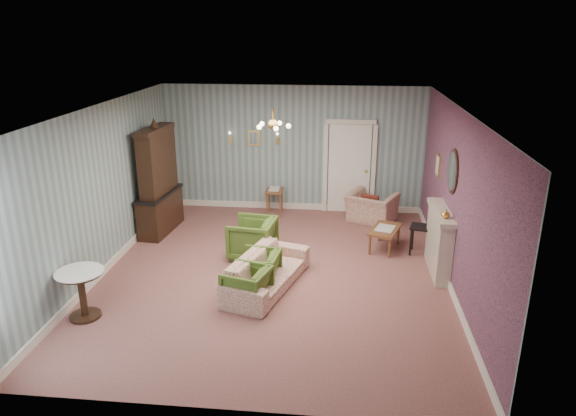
# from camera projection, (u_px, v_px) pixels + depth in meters

# --- Properties ---
(floor) EXTENTS (7.00, 7.00, 0.00)m
(floor) POSITION_uv_depth(u_px,v_px,m) (274.00, 274.00, 9.29)
(floor) COLOR #88574F
(floor) RESTS_ON ground
(ceiling) EXTENTS (7.00, 7.00, 0.00)m
(ceiling) POSITION_uv_depth(u_px,v_px,m) (273.00, 109.00, 8.33)
(ceiling) COLOR white
(ceiling) RESTS_ON ground
(wall_back) EXTENTS (6.00, 0.00, 6.00)m
(wall_back) POSITION_uv_depth(u_px,v_px,m) (293.00, 149.00, 12.09)
(wall_back) COLOR slate
(wall_back) RESTS_ON ground
(wall_front) EXTENTS (6.00, 0.00, 6.00)m
(wall_front) POSITION_uv_depth(u_px,v_px,m) (231.00, 298.00, 5.52)
(wall_front) COLOR slate
(wall_front) RESTS_ON ground
(wall_left) EXTENTS (0.00, 7.00, 7.00)m
(wall_left) POSITION_uv_depth(u_px,v_px,m) (102.00, 190.00, 9.10)
(wall_left) COLOR slate
(wall_left) RESTS_ON ground
(wall_right) EXTENTS (0.00, 7.00, 7.00)m
(wall_right) POSITION_uv_depth(u_px,v_px,m) (457.00, 202.00, 8.52)
(wall_right) COLOR slate
(wall_right) RESTS_ON ground
(wall_right_floral) EXTENTS (0.00, 7.00, 7.00)m
(wall_right_floral) POSITION_uv_depth(u_px,v_px,m) (456.00, 202.00, 8.52)
(wall_right_floral) COLOR #AE5763
(wall_right_floral) RESTS_ON ground
(door) EXTENTS (1.12, 0.12, 2.16)m
(door) POSITION_uv_depth(u_px,v_px,m) (349.00, 167.00, 12.05)
(door) COLOR white
(door) RESTS_ON floor
(olive_chair_a) EXTENTS (0.77, 0.80, 0.67)m
(olive_chair_a) POSITION_uv_depth(u_px,v_px,m) (247.00, 284.00, 8.19)
(olive_chair_a) COLOR #456322
(olive_chair_a) RESTS_ON floor
(olive_chair_b) EXTENTS (0.68, 0.71, 0.67)m
(olive_chair_b) POSITION_uv_depth(u_px,v_px,m) (259.00, 267.00, 8.77)
(olive_chair_b) COLOR #456322
(olive_chair_b) RESTS_ON floor
(olive_chair_c) EXTENTS (0.85, 0.89, 0.83)m
(olive_chair_c) POSITION_uv_depth(u_px,v_px,m) (252.00, 236.00, 9.84)
(olive_chair_c) COLOR #456322
(olive_chair_c) RESTS_ON floor
(sofa_chintz) EXTENTS (1.13, 2.09, 0.78)m
(sofa_chintz) POSITION_uv_depth(u_px,v_px,m) (267.00, 265.00, 8.70)
(sofa_chintz) COLOR #9A463E
(sofa_chintz) RESTS_ON floor
(wingback_chair) EXTENTS (1.18, 1.02, 0.88)m
(wingback_chair) POSITION_uv_depth(u_px,v_px,m) (372.00, 203.00, 11.61)
(wingback_chair) COLOR #9A463E
(wingback_chair) RESTS_ON floor
(dresser) EXTENTS (0.62, 1.45, 2.36)m
(dresser) POSITION_uv_depth(u_px,v_px,m) (158.00, 178.00, 10.84)
(dresser) COLOR black
(dresser) RESTS_ON floor
(fireplace) EXTENTS (0.30, 1.40, 1.16)m
(fireplace) POSITION_uv_depth(u_px,v_px,m) (439.00, 241.00, 9.19)
(fireplace) COLOR beige
(fireplace) RESTS_ON floor
(mantel_vase) EXTENTS (0.15, 0.15, 0.15)m
(mantel_vase) POSITION_uv_depth(u_px,v_px,m) (446.00, 214.00, 8.60)
(mantel_vase) COLOR gold
(mantel_vase) RESTS_ON fireplace
(oval_mirror) EXTENTS (0.04, 0.76, 0.84)m
(oval_mirror) POSITION_uv_depth(u_px,v_px,m) (452.00, 171.00, 8.76)
(oval_mirror) COLOR white
(oval_mirror) RESTS_ON wall_right
(framed_print) EXTENTS (0.04, 0.34, 0.42)m
(framed_print) POSITION_uv_depth(u_px,v_px,m) (438.00, 165.00, 10.11)
(framed_print) COLOR gold
(framed_print) RESTS_ON wall_right
(coffee_table) EXTENTS (0.72, 0.97, 0.44)m
(coffee_table) POSITION_uv_depth(u_px,v_px,m) (384.00, 239.00, 10.24)
(coffee_table) COLOR brown
(coffee_table) RESTS_ON floor
(side_table_black) EXTENTS (0.46, 0.46, 0.57)m
(side_table_black) POSITION_uv_depth(u_px,v_px,m) (420.00, 240.00, 10.01)
(side_table_black) COLOR black
(side_table_black) RESTS_ON floor
(pedestal_table) EXTENTS (0.87, 0.87, 0.76)m
(pedestal_table) POSITION_uv_depth(u_px,v_px,m) (82.00, 294.00, 7.79)
(pedestal_table) COLOR black
(pedestal_table) RESTS_ON floor
(nesting_table) EXTENTS (0.39, 0.50, 0.64)m
(nesting_table) POSITION_uv_depth(u_px,v_px,m) (275.00, 201.00, 12.12)
(nesting_table) COLOR brown
(nesting_table) RESTS_ON floor
(gilt_mirror_back) EXTENTS (0.28, 0.06, 0.36)m
(gilt_mirror_back) POSITION_uv_depth(u_px,v_px,m) (254.00, 138.00, 12.06)
(gilt_mirror_back) COLOR gold
(gilt_mirror_back) RESTS_ON wall_back
(sconce_left) EXTENTS (0.16, 0.12, 0.30)m
(sconce_left) POSITION_uv_depth(u_px,v_px,m) (230.00, 138.00, 12.09)
(sconce_left) COLOR gold
(sconce_left) RESTS_ON wall_back
(sconce_right) EXTENTS (0.16, 0.12, 0.30)m
(sconce_right) POSITION_uv_depth(u_px,v_px,m) (278.00, 139.00, 11.99)
(sconce_right) COLOR gold
(sconce_right) RESTS_ON wall_back
(chandelier) EXTENTS (0.56, 0.56, 0.36)m
(chandelier) POSITION_uv_depth(u_px,v_px,m) (273.00, 126.00, 8.42)
(chandelier) COLOR gold
(chandelier) RESTS_ON ceiling
(burgundy_cushion) EXTENTS (0.41, 0.28, 0.39)m
(burgundy_cushion) POSITION_uv_depth(u_px,v_px,m) (370.00, 203.00, 11.46)
(burgundy_cushion) COLOR maroon
(burgundy_cushion) RESTS_ON wingback_chair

